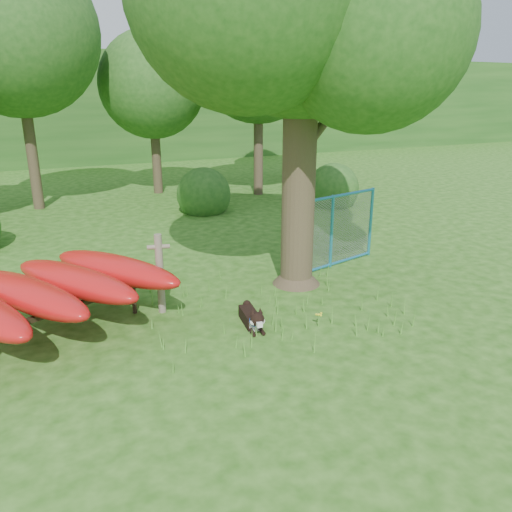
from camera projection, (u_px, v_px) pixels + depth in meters
name	position (u px, v px, depth m)	size (l,w,h in m)	color
ground	(276.00, 334.00, 8.34)	(80.00, 80.00, 0.00)	#215310
wooden_post	(160.00, 272.00, 8.96)	(0.41, 0.16, 1.48)	#6C6151
kayak_rack	(53.00, 287.00, 8.21)	(4.33, 3.89, 1.04)	black
husky_dog	(252.00, 318.00, 8.56)	(0.38, 1.04, 0.47)	black
fence_section	(332.00, 232.00, 11.32)	(2.82, 0.76, 2.81)	teal
wildflower_clump	(319.00, 316.00, 8.55)	(0.12, 0.12, 0.26)	#569A32
bg_tree_b	(15.00, 33.00, 15.63)	(5.20, 5.20, 8.22)	#3D3021
bg_tree_c	(152.00, 85.00, 18.81)	(4.00, 4.00, 6.12)	#3D3021
bg_tree_d	(258.00, 57.00, 18.22)	(4.80, 4.80, 7.50)	#3D3021
bg_tree_e	(290.00, 59.00, 21.98)	(4.60, 4.60, 7.55)	#3D3021
shrub_right	(332.00, 205.00, 17.86)	(1.80, 1.80, 1.80)	#23531B
shrub_mid	(204.00, 212.00, 16.87)	(1.80, 1.80, 1.80)	#23531B
wooded_hillside	(69.00, 106.00, 31.38)	(80.00, 12.00, 6.00)	#23531B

